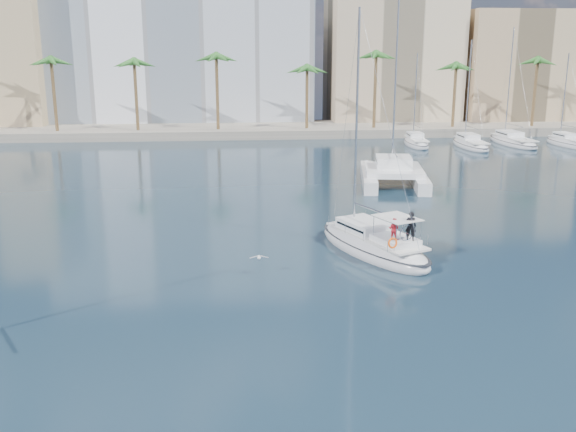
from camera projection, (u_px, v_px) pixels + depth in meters
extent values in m
plane|color=black|center=(305.00, 271.00, 36.09)|extent=(160.00, 160.00, 0.00)
cube|color=gray|center=(257.00, 130.00, 94.73)|extent=(120.00, 14.00, 1.20)
cube|color=white|center=(178.00, 37.00, 101.86)|extent=(42.00, 16.00, 28.00)
cube|color=#C8B390|center=(391.00, 63.00, 102.95)|extent=(20.00, 14.00, 20.00)
cube|color=tan|center=(516.00, 69.00, 103.02)|extent=(18.00, 12.00, 18.00)
cylinder|color=brown|center=(7.00, 102.00, 86.73)|extent=(0.44, 0.44, 10.50)
sphere|color=#2A6224|center=(3.00, 62.00, 85.41)|extent=(3.60, 3.60, 3.60)
cylinder|color=brown|center=(258.00, 100.00, 89.70)|extent=(0.44, 0.44, 10.50)
sphere|color=#2A6224|center=(258.00, 61.00, 88.37)|extent=(3.60, 3.60, 3.60)
cylinder|color=brown|center=(493.00, 98.00, 92.66)|extent=(0.44, 0.44, 10.50)
sphere|color=#2A6224|center=(496.00, 61.00, 91.34)|extent=(3.60, 3.60, 3.60)
ellipsoid|color=silver|center=(373.00, 247.00, 39.41)|extent=(6.96, 10.64, 2.11)
ellipsoid|color=black|center=(373.00, 243.00, 39.33)|extent=(7.03, 10.74, 0.18)
cube|color=silver|center=(375.00, 236.00, 39.04)|extent=(5.11, 7.93, 0.12)
cube|color=silver|center=(364.00, 225.00, 39.95)|extent=(3.31, 3.92, 0.60)
cube|color=black|center=(364.00, 225.00, 39.95)|extent=(3.17, 3.56, 0.14)
cylinder|color=#B7BABF|center=(357.00, 121.00, 39.34)|extent=(0.15, 0.15, 13.35)
cylinder|color=#B7BABF|center=(373.00, 210.00, 38.90)|extent=(1.71, 3.83, 0.11)
cube|color=silver|center=(395.00, 240.00, 37.31)|extent=(2.77, 3.10, 0.36)
cube|color=silver|center=(397.00, 218.00, 36.88)|extent=(2.77, 3.10, 0.04)
torus|color=silver|center=(406.00, 233.00, 36.30)|extent=(0.90, 0.43, 0.96)
torus|color=#EC530C|center=(393.00, 243.00, 35.48)|extent=(0.66, 0.43, 0.64)
imported|color=black|center=(411.00, 226.00, 36.35)|extent=(0.70, 0.53, 1.72)
imported|color=red|center=(394.00, 229.00, 36.60)|extent=(0.79, 0.74, 1.28)
cube|color=silver|center=(369.00, 177.00, 59.98)|extent=(3.15, 11.50, 1.10)
cube|color=silver|center=(418.00, 177.00, 59.62)|extent=(3.15, 11.50, 1.10)
cube|color=silver|center=(394.00, 170.00, 59.06)|extent=(6.14, 7.09, 0.50)
cube|color=silver|center=(394.00, 162.00, 59.43)|extent=(3.70, 3.93, 1.00)
cube|color=black|center=(394.00, 161.00, 59.42)|extent=(3.64, 3.48, 0.18)
cylinder|color=#B7BABF|center=(395.00, 82.00, 59.29)|extent=(0.18, 0.18, 15.28)
ellipsoid|color=silver|center=(259.00, 257.00, 35.22)|extent=(0.21, 0.41, 0.20)
sphere|color=silver|center=(259.00, 256.00, 35.40)|extent=(0.11, 0.11, 0.11)
cube|color=gray|center=(254.00, 257.00, 35.19)|extent=(0.47, 0.17, 0.11)
cube|color=gray|center=(264.00, 257.00, 35.24)|extent=(0.47, 0.17, 0.11)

